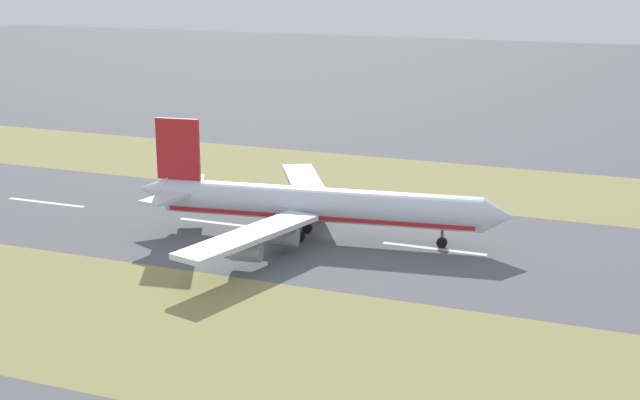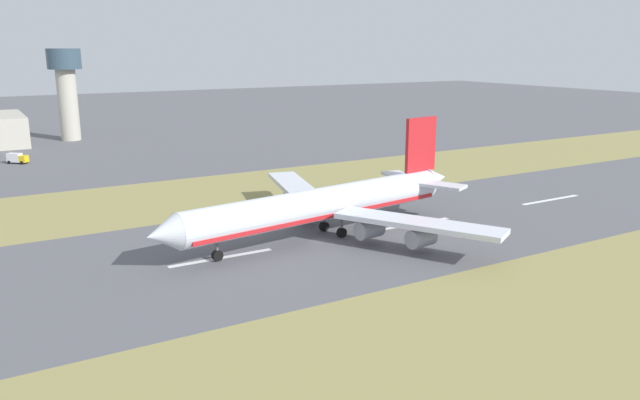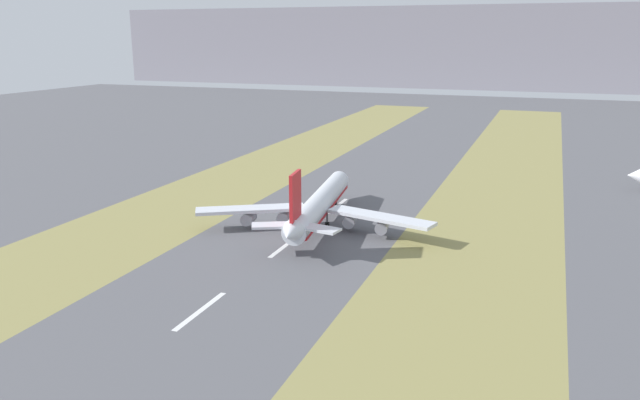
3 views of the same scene
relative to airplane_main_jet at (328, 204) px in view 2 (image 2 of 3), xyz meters
name	(u,v)px [view 2 (image 2 of 3)]	position (x,y,z in m)	size (l,w,h in m)	color
ground_plane	(318,241)	(-2.13, 3.45, -6.02)	(800.00, 800.00, 0.00)	#56565B
grass_median_west	(506,339)	(-47.13, 3.45, -6.02)	(40.00, 600.00, 0.01)	olive
grass_median_east	(224,192)	(42.87, 3.45, -6.02)	(40.00, 600.00, 0.01)	olive
centreline_dash_near	(551,200)	(-2.13, -58.11, -6.01)	(1.20, 18.00, 0.01)	silver
centreline_dash_mid	(412,224)	(-2.13, -18.11, -6.01)	(1.20, 18.00, 0.01)	silver
centreline_dash_far	(222,258)	(-2.13, 21.89, -6.01)	(1.20, 18.00, 0.01)	silver
airplane_main_jet	(328,204)	(0.00, 0.00, 0.00)	(63.55, 67.13, 20.20)	silver
control_tower	(66,84)	(152.59, 20.73, 14.58)	(12.00, 12.00, 33.40)	#B2AD9E
service_truck	(17,158)	(109.36, 42.84, -4.36)	(5.57, 5.99, 3.10)	gold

